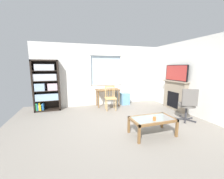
# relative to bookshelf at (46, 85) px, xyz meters

# --- Properties ---
(ground) EXTENTS (6.24, 5.73, 0.02)m
(ground) POSITION_rel_bookshelf_xyz_m (2.10, -2.12, -0.96)
(ground) COLOR gray
(wall_back_with_window) EXTENTS (5.24, 0.15, 2.52)m
(wall_back_with_window) POSITION_rel_bookshelf_xyz_m (2.08, 0.24, 0.29)
(wall_back_with_window) COLOR silver
(wall_back_with_window) RESTS_ON ground
(wall_right) EXTENTS (0.12, 4.93, 2.52)m
(wall_right) POSITION_rel_bookshelf_xyz_m (4.78, -2.12, 0.31)
(wall_right) COLOR silver
(wall_right) RESTS_ON ground
(bookshelf) EXTENTS (0.90, 0.38, 1.87)m
(bookshelf) POSITION_rel_bookshelf_xyz_m (0.00, 0.00, 0.00)
(bookshelf) COLOR black
(bookshelf) RESTS_ON ground
(desk_under_window) EXTENTS (0.97, 0.46, 0.70)m
(desk_under_window) POSITION_rel_bookshelf_xyz_m (2.32, -0.11, -0.36)
(desk_under_window) COLOR brown
(desk_under_window) RESTS_ON ground
(wooden_chair) EXTENTS (0.46, 0.44, 0.90)m
(wooden_chair) POSITION_rel_bookshelf_xyz_m (2.28, -0.62, -0.48)
(wooden_chair) COLOR tan
(wooden_chair) RESTS_ON ground
(plastic_drawer_unit) EXTENTS (0.35, 0.40, 0.50)m
(plastic_drawer_unit) POSITION_rel_bookshelf_xyz_m (3.10, -0.06, -0.70)
(plastic_drawer_unit) COLOR #72ADDB
(plastic_drawer_unit) RESTS_ON ground
(fireplace) EXTENTS (0.26, 1.11, 1.11)m
(fireplace) POSITION_rel_bookshelf_xyz_m (4.63, -1.34, -0.39)
(fireplace) COLOR gray
(fireplace) RESTS_ON ground
(tv) EXTENTS (0.06, 1.05, 0.59)m
(tv) POSITION_rel_bookshelf_xyz_m (4.61, -1.34, 0.45)
(tv) COLOR black
(tv) RESTS_ON fireplace
(office_chair) EXTENTS (0.61, 0.62, 1.00)m
(office_chair) POSITION_rel_bookshelf_xyz_m (4.13, -2.42, -0.39)
(office_chair) COLOR slate
(office_chair) RESTS_ON ground
(coffee_table) EXTENTS (1.03, 0.58, 0.42)m
(coffee_table) POSITION_rel_bookshelf_xyz_m (2.66, -2.83, -0.59)
(coffee_table) COLOR #8C9E99
(coffee_table) RESTS_ON ground
(sippy_cup) EXTENTS (0.07, 0.07, 0.09)m
(sippy_cup) POSITION_rel_bookshelf_xyz_m (2.61, -2.97, -0.48)
(sippy_cup) COLOR orange
(sippy_cup) RESTS_ON coffee_table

